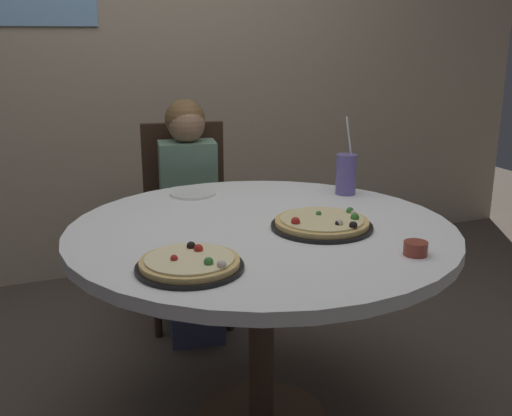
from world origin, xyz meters
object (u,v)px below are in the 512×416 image
(diner_child, at_px, (191,231))
(pizza_cheese, at_px, (322,223))
(chair_wooden, at_px, (186,211))
(soda_cup, at_px, (346,174))
(sauce_bowl, at_px, (416,248))
(pizza_veggie, at_px, (190,264))
(plate_small, at_px, (193,194))
(dining_table, at_px, (262,252))

(diner_child, height_order, pizza_cheese, diner_child)
(chair_wooden, height_order, soda_cup, soda_cup)
(chair_wooden, distance_m, sauce_bowl, 1.47)
(chair_wooden, relative_size, soda_cup, 3.09)
(pizza_veggie, height_order, plate_small, pizza_veggie)
(dining_table, xyz_separation_m, pizza_cheese, (0.18, -0.09, 0.11))
(diner_child, relative_size, pizza_cheese, 3.23)
(pizza_cheese, relative_size, soda_cup, 1.09)
(diner_child, height_order, sauce_bowl, diner_child)
(pizza_veggie, xyz_separation_m, pizza_cheese, (0.50, 0.19, 0.00))
(chair_wooden, bearing_deg, pizza_cheese, -81.57)
(dining_table, height_order, pizza_cheese, pizza_cheese)
(pizza_veggie, height_order, pizza_cheese, pizza_cheese)
(soda_cup, bearing_deg, pizza_veggie, -145.82)
(dining_table, xyz_separation_m, sauce_bowl, (0.31, -0.42, 0.11))
(diner_child, relative_size, sauce_bowl, 15.46)
(dining_table, xyz_separation_m, pizza_veggie, (-0.33, -0.28, 0.11))
(diner_child, distance_m, sauce_bowl, 1.31)
(dining_table, distance_m, pizza_veggie, 0.44)
(dining_table, xyz_separation_m, chair_wooden, (0.02, 1.00, -0.13))
(pizza_cheese, height_order, plate_small, pizza_cheese)
(pizza_cheese, bearing_deg, soda_cup, 50.46)
(diner_child, bearing_deg, dining_table, -89.09)
(sauce_bowl, bearing_deg, dining_table, 126.60)
(pizza_cheese, xyz_separation_m, plate_small, (-0.27, 0.57, -0.01))
(soda_cup, bearing_deg, diner_child, 131.10)
(diner_child, height_order, pizza_veggie, diner_child)
(chair_wooden, distance_m, pizza_veggie, 1.34)
(plate_small, bearing_deg, sauce_bowl, -65.65)
(diner_child, xyz_separation_m, soda_cup, (0.48, -0.56, 0.35))
(diner_child, xyz_separation_m, pizza_cheese, (0.19, -0.91, 0.28))
(chair_wooden, height_order, pizza_veggie, chair_wooden)
(diner_child, distance_m, soda_cup, 0.82)
(plate_small, bearing_deg, soda_cup, -20.80)
(dining_table, xyz_separation_m, plate_small, (-0.10, 0.48, 0.09))
(soda_cup, bearing_deg, chair_wooden, 121.80)
(pizza_veggie, xyz_separation_m, sauce_bowl, (0.64, -0.14, 0.00))
(chair_wooden, distance_m, plate_small, 0.58)
(pizza_cheese, relative_size, plate_small, 1.86)
(pizza_veggie, bearing_deg, sauce_bowl, -12.25)
(sauce_bowl, bearing_deg, pizza_cheese, 112.08)
(pizza_veggie, height_order, sauce_bowl, pizza_veggie)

